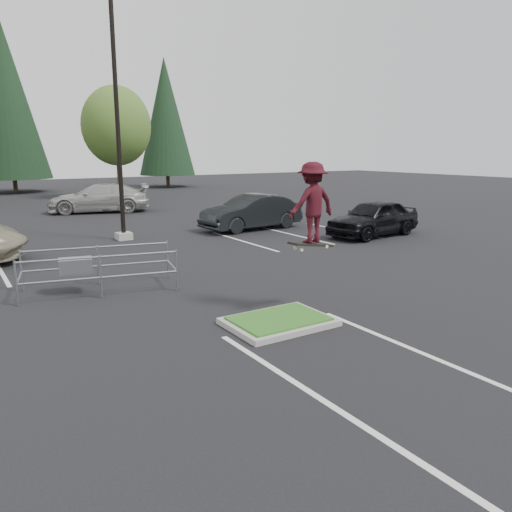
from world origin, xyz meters
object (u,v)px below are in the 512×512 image
conif_b (7,100)px  cart_corral (81,267)px  light_pole (118,127)px  decid_c (116,128)px  conif_c (166,117)px  car_r_black (374,218)px  car_r_charc (252,212)px  skateboarder (312,203)px  car_far_silver (101,198)px

conif_b → cart_corral: (-2.93, -35.70, -7.15)m
light_pole → decid_c: 18.67m
conif_c → car_r_black: (-4.00, -32.44, -6.06)m
light_pole → car_r_black: 11.35m
decid_c → conif_b: conif_b is taller
conif_b → car_r_charc: 30.54m
conif_b → conif_c: (14.00, -1.00, -1.00)m
conif_b → skateboarder: 40.42m
light_pole → decid_c: (5.49, 17.83, 0.69)m
conif_c → skateboarder: 41.32m
light_pole → car_far_silver: (1.85, 10.00, -3.71)m
light_pole → cart_corral: (-3.43, -7.20, -3.86)m
light_pole → car_far_silver: light_pole is taller
conif_b → cart_corral: conif_b is taller
light_pole → car_r_black: (9.50, -4.94, -3.77)m
decid_c → conif_c: 12.65m
conif_b → car_far_silver: size_ratio=2.48×
skateboarder → car_r_black: 11.14m
car_r_black → car_far_silver: size_ratio=0.79×
light_pole → car_r_charc: 7.09m
cart_corral → conif_b: bearing=97.7°
decid_c → skateboarder: 29.90m
car_r_charc → car_r_black: bearing=33.8°
skateboarder → conif_c: bearing=-107.8°
car_far_silver → decid_c: bearing=172.8°
car_r_charc → car_far_silver: (-4.15, 10.50, 0.03)m
conif_b → car_r_black: bearing=-73.4°
decid_c → skateboarder: size_ratio=4.25×
light_pole → decid_c: size_ratio=1.21×
conif_c → car_r_charc: 29.61m
light_pole → skateboarder: light_pole is taller
decid_c → cart_corral: decid_c is taller
light_pole → car_r_charc: (6.00, -0.50, -3.74)m
decid_c → car_r_charc: 18.87m
decid_c → skateboarder: bearing=-99.3°
skateboarder → car_r_charc: skateboarder is taller
decid_c → conif_b: size_ratio=0.58×
conif_c → light_pole: bearing=-116.1°
car_r_black → conif_c: bearing=166.2°
car_r_charc → conif_b: bearing=-171.8°
car_r_charc → conif_c: bearing=160.5°
car_r_black → car_far_silver: bearing=-159.6°
conif_c → cart_corral: conif_c is taller
skateboarder → car_far_silver: size_ratio=0.34×
conif_c → car_r_black: conif_c is taller
conif_b → cart_corral: size_ratio=3.51×
car_r_charc → car_far_silver: 11.29m
car_r_charc → car_r_black: car_r_charc is taller
car_r_charc → car_r_black: 5.66m
conif_c → car_far_silver: size_ratio=2.14×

